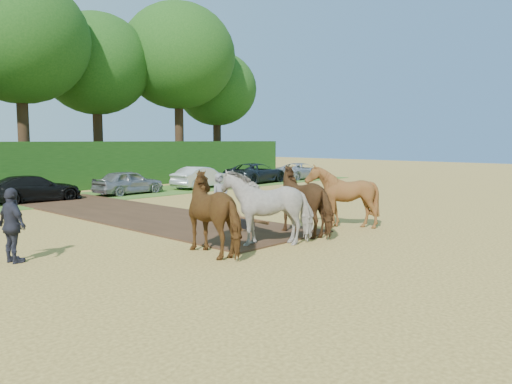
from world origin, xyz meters
name	(u,v)px	position (x,y,z in m)	size (l,w,h in m)	color
ground	(221,243)	(0.00, 0.00, 0.00)	(120.00, 120.00, 0.00)	gold
earth_strip	(134,213)	(1.50, 7.00, 0.03)	(4.50, 17.00, 0.05)	#472D1C
grass_verge	(28,203)	(0.00, 14.00, 0.01)	(50.00, 5.00, 0.03)	#38601E
spectator_far	(12,226)	(-5.28, 1.99, 0.95)	(1.12, 0.46, 1.90)	#23242F
plough_team	(287,203)	(1.90, -0.99, 1.11)	(7.54, 5.25, 2.24)	brown
parked_cars	(114,183)	(4.69, 13.86, 0.68)	(40.72, 3.62, 1.44)	#B6BABD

